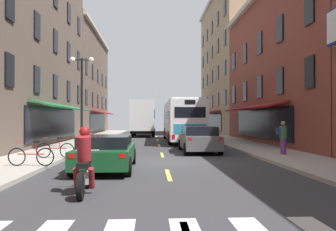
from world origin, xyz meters
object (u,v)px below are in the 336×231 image
at_px(sedan_mid, 147,128).
at_px(street_lamp_twin, 82,98).
at_px(pedestrian_near, 283,137).
at_px(sedan_near, 199,139).
at_px(bicycle_mid, 55,150).
at_px(box_truck, 143,118).
at_px(motorcycle_rider, 85,165).
at_px(bicycle_near, 31,156).
at_px(transit_bus, 182,120).
at_px(sedan_far, 106,152).

distance_m(sedan_mid, street_lamp_twin, 26.47).
height_order(sedan_mid, pedestrian_near, pedestrian_near).
height_order(sedan_mid, street_lamp_twin, street_lamp_twin).
bearing_deg(sedan_near, bicycle_mid, -150.87).
relative_size(sedan_near, street_lamp_twin, 0.87).
bearing_deg(box_truck, bicycle_mid, -98.68).
distance_m(sedan_near, motorcycle_rider, 11.53).
height_order(motorcycle_rider, bicycle_mid, motorcycle_rider).
distance_m(box_truck, sedan_mid, 9.52).
bearing_deg(motorcycle_rider, bicycle_mid, 110.46).
relative_size(bicycle_mid, street_lamp_twin, 0.32).
relative_size(sedan_mid, bicycle_near, 2.80).
bearing_deg(transit_bus, sedan_far, -104.48).
distance_m(sedan_far, street_lamp_twin, 8.83).
xyz_separation_m(sedan_mid, bicycle_near, (-3.76, -34.07, -0.22)).
distance_m(motorcycle_rider, bicycle_near, 5.06).
distance_m(sedan_near, bicycle_mid, 7.87).
xyz_separation_m(transit_bus, box_truck, (-3.38, 8.66, 0.22)).
xyz_separation_m(sedan_near, sedan_mid, (-3.28, 27.63, -0.02)).
bearing_deg(bicycle_mid, sedan_mid, 83.49).
xyz_separation_m(box_truck, sedan_mid, (0.23, 9.43, -1.25)).
height_order(pedestrian_near, street_lamp_twin, street_lamp_twin).
height_order(sedan_near, motorcycle_rider, motorcycle_rider).
distance_m(motorcycle_rider, bicycle_mid, 7.33).
distance_m(sedan_near, bicycle_near, 9.54).
bearing_deg(bicycle_near, bicycle_mid, 86.32).
height_order(box_truck, motorcycle_rider, box_truck).
height_order(sedan_far, motorcycle_rider, motorcycle_rider).
relative_size(motorcycle_rider, bicycle_mid, 1.21).
bearing_deg(box_truck, street_lamp_twin, -101.09).
relative_size(sedan_far, motorcycle_rider, 2.20).
bearing_deg(bicycle_mid, transit_bus, 63.24).
height_order(bicycle_mid, street_lamp_twin, street_lamp_twin).
distance_m(pedestrian_near, street_lamp_twin, 11.52).
relative_size(box_truck, sedan_near, 1.44).
bearing_deg(pedestrian_near, sedan_mid, -159.12).
relative_size(sedan_near, motorcycle_rider, 2.26).
bearing_deg(sedan_near, transit_bus, 90.77).
relative_size(transit_bus, sedan_near, 2.63).
bearing_deg(sedan_mid, bicycle_mid, -96.51).
bearing_deg(sedan_near, pedestrian_near, -36.13).
xyz_separation_m(box_truck, sedan_near, (3.51, -18.20, -1.23)).
height_order(bicycle_near, bicycle_mid, same).
height_order(motorcycle_rider, bicycle_near, motorcycle_rider).
relative_size(sedan_mid, sedan_far, 1.05).
bearing_deg(sedan_mid, motorcycle_rider, -91.54).
distance_m(sedan_near, sedan_far, 7.88).
bearing_deg(transit_bus, box_truck, 111.31).
bearing_deg(motorcycle_rider, sedan_near, 68.07).
relative_size(transit_bus, motorcycle_rider, 5.94).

